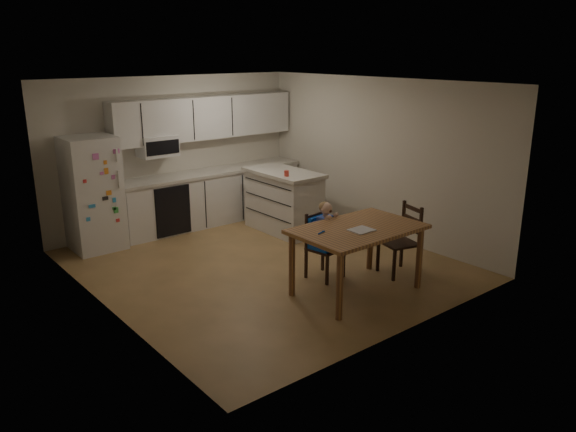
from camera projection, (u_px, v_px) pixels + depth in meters
The scene contains 10 objects.
room at pixel (243, 172), 7.89m from camera, with size 4.52×5.01×2.51m.
refrigerator at pixel (93, 194), 8.30m from camera, with size 0.72×0.70×1.70m, color silver.
kitchen_run at pixel (209, 172), 9.60m from camera, with size 3.37×0.62×2.15m.
kitchen_island at pixel (284, 201), 9.22m from camera, with size 0.72×1.37×1.01m.
red_cup at pixel (287, 173), 8.69m from camera, with size 0.07×0.07×0.09m, color red.
dining_table at pixel (358, 236), 6.81m from camera, with size 1.57×1.01×0.84m.
napkin at pixel (361, 230), 6.66m from camera, with size 0.27×0.24×0.01m, color silver.
toddler_spoon at pixel (321, 233), 6.56m from camera, with size 0.02×0.02×0.12m, color blue.
chair_booster at pixel (323, 232), 7.29m from camera, with size 0.44×0.44×1.03m.
chair_side at pixel (405, 235), 7.46m from camera, with size 0.51×0.51×0.95m.
Camera 1 is at (-4.39, -5.92, 2.91)m, focal length 35.00 mm.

